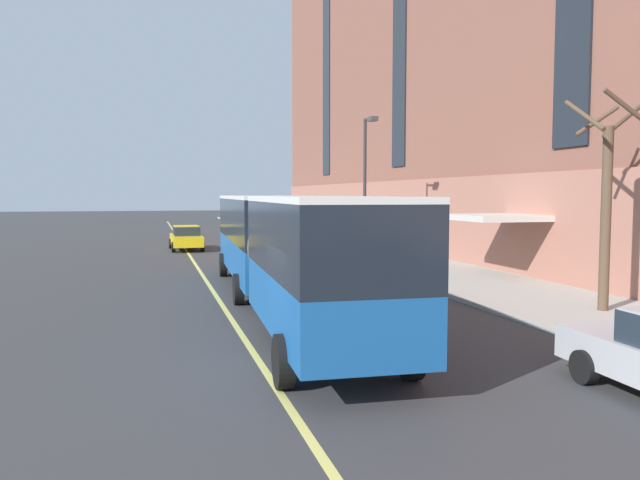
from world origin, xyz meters
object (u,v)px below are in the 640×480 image
at_px(parked_car_darkgray_1, 363,261).
at_px(street_tree_mid_block, 607,196).
at_px(taxi_cab, 186,238).
at_px(parked_car_champagne_0, 317,247).
at_px(street_lamp, 366,175).
at_px(city_bus, 280,243).

height_order(parked_car_darkgray_1, street_tree_mid_block, street_tree_mid_block).
bearing_deg(taxi_cab, parked_car_champagne_0, -54.08).
bearing_deg(parked_car_darkgray_1, street_lamp, 69.42).
bearing_deg(street_tree_mid_block, street_lamp, 99.57).
height_order(city_bus, parked_car_champagne_0, city_bus).
bearing_deg(street_lamp, taxi_cab, 126.24).
bearing_deg(street_lamp, street_tree_mid_block, -80.43).
height_order(parked_car_champagne_0, taxi_cab, same).
distance_m(street_tree_mid_block, street_lamp, 14.30).
xyz_separation_m(taxi_cab, street_tree_mid_block, (10.54, -25.21, 2.69)).
bearing_deg(parked_car_champagne_0, taxi_cab, 125.92).
distance_m(parked_car_champagne_0, taxi_cab, 10.74).
bearing_deg(city_bus, parked_car_darkgray_1, 48.88).
distance_m(city_bus, taxi_cab, 21.61).
distance_m(parked_car_champagne_0, street_lamp, 4.82).
bearing_deg(taxi_cab, street_lamp, -53.76).
bearing_deg(parked_car_darkgray_1, taxi_cab, 110.99).
height_order(city_bus, taxi_cab, city_bus).
bearing_deg(street_tree_mid_block, taxi_cab, 112.69).
relative_size(street_tree_mid_block, street_lamp, 0.89).
distance_m(city_bus, parked_car_champagne_0, 13.67).
bearing_deg(taxi_cab, street_tree_mid_block, -67.31).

